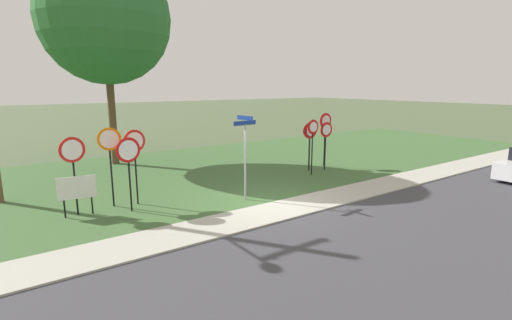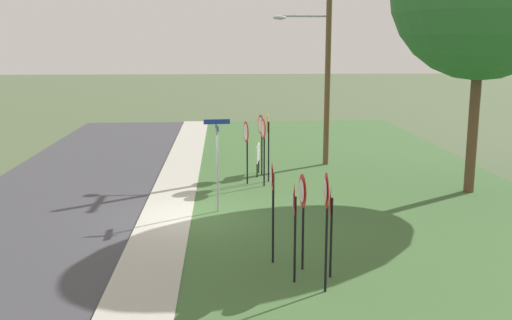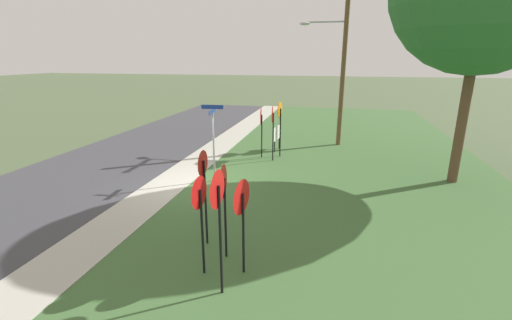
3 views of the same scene
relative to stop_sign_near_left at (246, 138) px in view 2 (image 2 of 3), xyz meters
name	(u,v)px [view 2 (image 2 of 3)]	position (x,y,z in m)	size (l,w,h in m)	color
ground_plane	(192,218)	(4.23, -1.86, -1.78)	(160.00, 160.00, 0.00)	#4C5B3D
road_asphalt	(33,221)	(4.23, -6.66, -1.78)	(44.00, 6.40, 0.01)	#3D3D42
sidewalk_strip	(166,218)	(4.23, -2.66, -1.75)	(44.00, 1.60, 0.06)	#ADAA9E
grass_median	(384,214)	(4.23, 4.14, -1.76)	(44.00, 12.00, 0.04)	#3D6033
stop_sign_near_left	(246,138)	(0.00, 0.00, 0.00)	(0.79, 0.16, 2.39)	black
stop_sign_near_right	(261,131)	(-1.47, 0.65, 0.04)	(0.77, 0.18, 2.44)	black
stop_sign_far_left	(263,137)	(0.40, 0.61, 0.11)	(0.75, 0.13, 2.54)	black
stop_sign_far_center	(268,132)	(-0.33, 0.83, 0.18)	(0.75, 0.12, 2.64)	black
yield_sign_near_left	(272,190)	(8.16, 0.29, 0.10)	(0.65, 0.10, 2.49)	black
yield_sign_near_right	(302,199)	(8.63, 0.95, -0.02)	(0.79, 0.12, 2.32)	black
yield_sign_far_left	(330,209)	(9.15, 1.52, -0.12)	(0.77, 0.18, 2.19)	black
yield_sign_far_right	(326,203)	(9.94, 1.27, 0.24)	(0.76, 0.11, 2.64)	black
yield_sign_center	(294,210)	(9.38, 0.67, -0.05)	(0.71, 0.12, 2.27)	black
street_name_post	(217,157)	(3.65, -1.06, 0.01)	(0.96, 0.81, 2.95)	#9EA0A8
utility_pole	(324,55)	(-3.42, 3.46, 3.01)	(2.10, 2.48, 8.79)	brown
notice_board	(258,155)	(-1.46, 0.52, -0.91)	(1.09, 0.19, 1.25)	black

